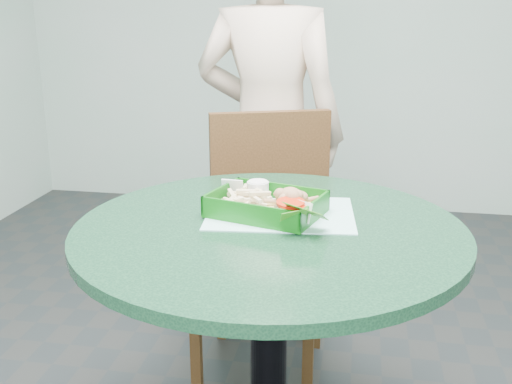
% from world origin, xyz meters
% --- Properties ---
extents(cafe_table, '(0.97, 0.97, 0.75)m').
position_xyz_m(cafe_table, '(0.00, 0.00, 0.58)').
color(cafe_table, black).
rests_on(cafe_table, floor).
extents(dining_chair, '(0.44, 0.44, 0.93)m').
position_xyz_m(dining_chair, '(-0.11, 0.62, 0.53)').
color(dining_chair, '#3E2518').
rests_on(dining_chair, floor).
extents(diner_person, '(0.68, 0.49, 1.74)m').
position_xyz_m(diner_person, '(-0.14, 0.88, 0.87)').
color(diner_person, '#C8AE97').
rests_on(diner_person, floor).
extents(placemat, '(0.41, 0.32, 0.00)m').
position_xyz_m(placemat, '(0.01, 0.09, 0.75)').
color(placemat, '#9CDDDA').
rests_on(placemat, cafe_table).
extents(food_basket, '(0.28, 0.20, 0.06)m').
position_xyz_m(food_basket, '(-0.02, 0.08, 0.77)').
color(food_basket, '#0B560F').
rests_on(food_basket, placemat).
extents(crab_sandwich, '(0.12, 0.12, 0.07)m').
position_xyz_m(crab_sandwich, '(0.05, 0.08, 0.80)').
color(crab_sandwich, '#D6BE5E').
rests_on(crab_sandwich, food_basket).
extents(fries_pile, '(0.15, 0.16, 0.05)m').
position_xyz_m(fries_pile, '(-0.08, 0.07, 0.79)').
color(fries_pile, beige).
rests_on(fries_pile, food_basket).
extents(sauce_ramekin, '(0.06, 0.06, 0.03)m').
position_xyz_m(sauce_ramekin, '(-0.08, 0.14, 0.80)').
color(sauce_ramekin, silver).
rests_on(sauce_ramekin, food_basket).
extents(garnish_cup, '(0.13, 0.12, 0.05)m').
position_xyz_m(garnish_cup, '(0.08, 0.02, 0.79)').
color(garnish_cup, white).
rests_on(garnish_cup, food_basket).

